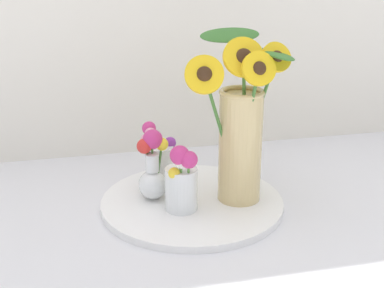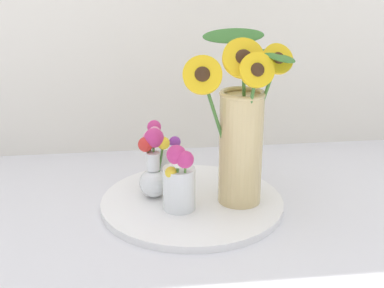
{
  "view_description": "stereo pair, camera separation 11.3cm",
  "coord_description": "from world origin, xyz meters",
  "px_view_note": "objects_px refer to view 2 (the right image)",
  "views": [
    {
      "loc": [
        -0.25,
        -0.97,
        0.54
      ],
      "look_at": [
        -0.01,
        0.07,
        0.15
      ],
      "focal_mm": 50.0,
      "sensor_mm": 36.0,
      "label": 1
    },
    {
      "loc": [
        -0.14,
        -0.99,
        0.54
      ],
      "look_at": [
        -0.01,
        0.07,
        0.15
      ],
      "focal_mm": 50.0,
      "sensor_mm": 36.0,
      "label": 2
    }
  ],
  "objects_px": {
    "vase_bulb_right": "(153,166)",
    "vase_small_back": "(163,159)",
    "serving_tray": "(192,203)",
    "vase_small_center": "(179,180)",
    "mason_jar_sunflowers": "(242,130)"
  },
  "relations": [
    {
      "from": "serving_tray",
      "to": "vase_small_center",
      "type": "relative_size",
      "value": 2.67
    },
    {
      "from": "vase_bulb_right",
      "to": "serving_tray",
      "type": "bearing_deg",
      "value": -20.86
    },
    {
      "from": "serving_tray",
      "to": "vase_small_center",
      "type": "distance_m",
      "value": 0.09
    },
    {
      "from": "vase_small_center",
      "to": "vase_bulb_right",
      "type": "xyz_separation_m",
      "value": [
        -0.05,
        0.08,
        0.0
      ]
    },
    {
      "from": "serving_tray",
      "to": "vase_small_back",
      "type": "bearing_deg",
      "value": 118.73
    },
    {
      "from": "serving_tray",
      "to": "mason_jar_sunflowers",
      "type": "relative_size",
      "value": 1.09
    },
    {
      "from": "serving_tray",
      "to": "vase_small_back",
      "type": "relative_size",
      "value": 2.7
    },
    {
      "from": "serving_tray",
      "to": "mason_jar_sunflowers",
      "type": "distance_m",
      "value": 0.2
    },
    {
      "from": "vase_small_center",
      "to": "vase_small_back",
      "type": "xyz_separation_m",
      "value": [
        -0.02,
        0.15,
        -0.01
      ]
    },
    {
      "from": "vase_small_center",
      "to": "vase_bulb_right",
      "type": "relative_size",
      "value": 0.96
    },
    {
      "from": "serving_tray",
      "to": "vase_bulb_right",
      "type": "height_order",
      "value": "vase_bulb_right"
    },
    {
      "from": "vase_bulb_right",
      "to": "vase_small_back",
      "type": "xyz_separation_m",
      "value": [
        0.03,
        0.07,
        -0.01
      ]
    },
    {
      "from": "mason_jar_sunflowers",
      "to": "vase_small_center",
      "type": "relative_size",
      "value": 2.44
    },
    {
      "from": "mason_jar_sunflowers",
      "to": "vase_small_center",
      "type": "distance_m",
      "value": 0.17
    },
    {
      "from": "mason_jar_sunflowers",
      "to": "vase_small_back",
      "type": "xyz_separation_m",
      "value": [
        -0.16,
        0.12,
        -0.11
      ]
    }
  ]
}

